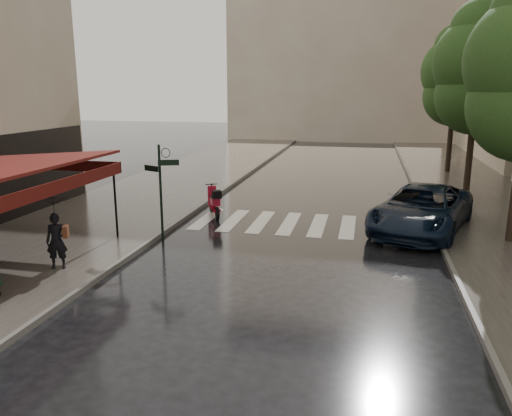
% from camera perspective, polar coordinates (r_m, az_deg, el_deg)
% --- Properties ---
extents(ground, '(120.00, 120.00, 0.00)m').
position_cam_1_polar(ground, '(13.31, -10.83, -7.77)').
color(ground, black).
rests_on(ground, ground).
extents(sidewalk_near, '(6.00, 60.00, 0.12)m').
position_cam_1_polar(sidewalk_near, '(25.67, -9.60, 2.69)').
color(sidewalk_near, '#38332D').
rests_on(sidewalk_near, ground).
extents(sidewalk_far, '(5.50, 60.00, 0.12)m').
position_cam_1_polar(sidewalk_far, '(24.38, 24.54, 1.09)').
color(sidewalk_far, '#38332D').
rests_on(sidewalk_far, ground).
extents(curb_near, '(0.12, 60.00, 0.16)m').
position_cam_1_polar(curb_near, '(24.69, -3.01, 2.48)').
color(curb_near, '#595651').
rests_on(curb_near, ground).
extents(curb_far, '(0.12, 60.00, 0.16)m').
position_cam_1_polar(curb_far, '(23.94, 17.99, 1.48)').
color(curb_far, '#595651').
rests_on(curb_far, ground).
extents(crosswalk, '(7.85, 3.20, 0.01)m').
position_cam_1_polar(crosswalk, '(18.11, 5.47, -1.84)').
color(crosswalk, silver).
rests_on(crosswalk, ground).
extents(signpost, '(1.17, 0.29, 3.10)m').
position_cam_1_polar(signpost, '(15.93, -10.84, 2.60)').
color(signpost, black).
rests_on(signpost, ground).
extents(backdrop_building, '(22.00, 6.00, 20.00)m').
position_cam_1_polar(backdrop_building, '(49.68, 10.66, 19.27)').
color(backdrop_building, tan).
rests_on(backdrop_building, ground).
extents(tree_mid, '(3.80, 3.80, 8.34)m').
position_cam_1_polar(tree_mid, '(23.79, 24.05, 14.32)').
color(tree_mid, black).
rests_on(tree_mid, sidewalk_far).
extents(tree_far, '(3.80, 3.80, 8.16)m').
position_cam_1_polar(tree_far, '(30.72, 21.85, 13.80)').
color(tree_far, black).
rests_on(tree_far, sidewalk_far).
extents(pedestrian_with_umbrella, '(1.15, 1.16, 2.36)m').
position_cam_1_polar(pedestrian_with_umbrella, '(13.95, -22.09, -0.27)').
color(pedestrian_with_umbrella, black).
rests_on(pedestrian_with_umbrella, sidewalk_near).
extents(scooter, '(0.97, 1.60, 1.15)m').
position_cam_1_polar(scooter, '(19.14, -4.77, 0.63)').
color(scooter, black).
rests_on(scooter, ground).
extents(parked_car, '(4.25, 6.18, 1.57)m').
position_cam_1_polar(parked_car, '(17.85, 18.42, -0.14)').
color(parked_car, black).
rests_on(parked_car, ground).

